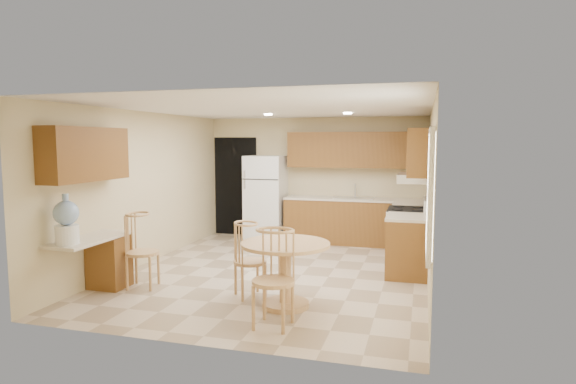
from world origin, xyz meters
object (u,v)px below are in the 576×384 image
(stove, at_px, (407,235))
(chair_desk, at_px, (138,244))
(water_crock, at_px, (66,221))
(refrigerator, at_px, (266,198))
(dining_table, at_px, (285,265))
(chair_table_a, at_px, (247,254))
(chair_table_b, at_px, (270,271))

(stove, bearing_deg, chair_desk, -144.51)
(chair_desk, relative_size, water_crock, 1.66)
(refrigerator, height_order, dining_table, refrigerator)
(refrigerator, height_order, stove, refrigerator)
(dining_table, height_order, chair_table_a, chair_table_a)
(stove, relative_size, chair_table_b, 1.03)
(chair_table_a, bearing_deg, water_crock, -105.63)
(dining_table, relative_size, chair_table_b, 1.02)
(refrigerator, bearing_deg, chair_table_b, -71.09)
(refrigerator, distance_m, water_crock, 4.63)
(stove, xyz_separation_m, chair_desk, (-3.47, -2.48, 0.16))
(refrigerator, xyz_separation_m, stove, (2.88, -1.22, -0.39))
(chair_desk, xyz_separation_m, water_crock, (-0.45, -0.81, 0.42))
(chair_table_b, xyz_separation_m, water_crock, (-2.62, 0.07, 0.40))
(chair_table_a, bearing_deg, dining_table, 35.87)
(dining_table, bearing_deg, chair_table_b, -86.19)
(refrigerator, relative_size, water_crock, 2.79)
(stove, distance_m, dining_table, 2.94)
(water_crock, bearing_deg, chair_table_b, -1.56)
(water_crock, bearing_deg, chair_table_a, 22.53)
(chair_desk, distance_m, water_crock, 1.02)
(stove, bearing_deg, chair_table_b, -111.28)
(stove, distance_m, chair_table_b, 3.61)
(refrigerator, xyz_separation_m, water_crock, (-1.05, -4.50, 0.19))
(stove, xyz_separation_m, water_crock, (-3.92, -3.28, 0.58))
(stove, xyz_separation_m, dining_table, (-1.36, -2.60, 0.05))
(stove, relative_size, chair_table_a, 1.12)
(chair_table_b, height_order, chair_desk, chair_table_b)
(chair_table_a, xyz_separation_m, chair_desk, (-1.57, -0.03, 0.03))
(chair_table_b, bearing_deg, dining_table, -84.26)
(water_crock, bearing_deg, dining_table, 14.83)
(dining_table, bearing_deg, stove, 62.48)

